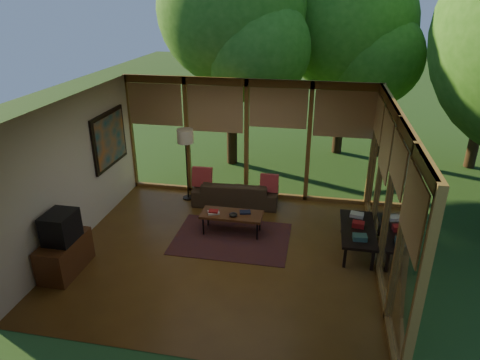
% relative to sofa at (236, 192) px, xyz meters
% --- Properties ---
extents(floor, '(5.50, 5.50, 0.00)m').
position_rel_sofa_xyz_m(floor, '(0.15, -2.00, -0.27)').
color(floor, brown).
rests_on(floor, ground).
extents(ceiling, '(5.50, 5.50, 0.00)m').
position_rel_sofa_xyz_m(ceiling, '(0.15, -2.00, 2.43)').
color(ceiling, silver).
rests_on(ceiling, ground).
extents(wall_left, '(0.04, 5.00, 2.70)m').
position_rel_sofa_xyz_m(wall_left, '(-2.60, -2.00, 1.08)').
color(wall_left, beige).
rests_on(wall_left, ground).
extents(wall_front, '(5.50, 0.04, 2.70)m').
position_rel_sofa_xyz_m(wall_front, '(0.15, -4.50, 1.08)').
color(wall_front, beige).
rests_on(wall_front, ground).
extents(window_wall_back, '(5.50, 0.12, 2.70)m').
position_rel_sofa_xyz_m(window_wall_back, '(0.15, 0.50, 1.08)').
color(window_wall_back, brown).
rests_on(window_wall_back, ground).
extents(window_wall_right, '(0.12, 5.00, 2.70)m').
position_rel_sofa_xyz_m(window_wall_right, '(2.90, -2.00, 1.08)').
color(window_wall_right, brown).
rests_on(window_wall_right, ground).
extents(tree_nw, '(3.66, 3.66, 5.81)m').
position_rel_sofa_xyz_m(tree_nw, '(-0.60, 2.52, 3.70)').
color(tree_nw, '#312012').
rests_on(tree_nw, ground).
extents(tree_ne, '(3.60, 3.60, 5.38)m').
position_rel_sofa_xyz_m(tree_ne, '(2.28, 4.00, 3.29)').
color(tree_ne, '#312012').
rests_on(tree_ne, ground).
extents(rug, '(2.19, 1.55, 0.01)m').
position_rel_sofa_xyz_m(rug, '(0.22, -1.50, -0.27)').
color(rug, maroon).
rests_on(rug, floor).
extents(sofa, '(1.91, 0.82, 0.55)m').
position_rel_sofa_xyz_m(sofa, '(0.00, 0.00, 0.00)').
color(sofa, '#3D2E1E').
rests_on(sofa, floor).
extents(pillow_left, '(0.44, 0.23, 0.46)m').
position_rel_sofa_xyz_m(pillow_left, '(-0.75, -0.05, 0.32)').
color(pillow_left, maroon).
rests_on(pillow_left, sofa).
extents(pillow_right, '(0.39, 0.21, 0.41)m').
position_rel_sofa_xyz_m(pillow_right, '(0.75, -0.05, 0.30)').
color(pillow_right, maroon).
rests_on(pillow_right, sofa).
extents(ct_book_lower, '(0.26, 0.23, 0.03)m').
position_rel_sofa_xyz_m(ct_book_lower, '(-0.17, -1.33, 0.17)').
color(ct_book_lower, beige).
rests_on(ct_book_lower, coffee_table).
extents(ct_book_upper, '(0.19, 0.14, 0.03)m').
position_rel_sofa_xyz_m(ct_book_upper, '(-0.17, -1.33, 0.20)').
color(ct_book_upper, maroon).
rests_on(ct_book_upper, coffee_table).
extents(ct_book_side, '(0.24, 0.20, 0.03)m').
position_rel_sofa_xyz_m(ct_book_side, '(0.43, -1.20, 0.17)').
color(ct_book_side, black).
rests_on(ct_book_side, coffee_table).
extents(ct_bowl, '(0.16, 0.16, 0.07)m').
position_rel_sofa_xyz_m(ct_bowl, '(0.23, -1.38, 0.19)').
color(ct_bowl, black).
rests_on(ct_bowl, coffee_table).
extents(media_cabinet, '(0.50, 1.00, 0.60)m').
position_rel_sofa_xyz_m(media_cabinet, '(-2.32, -3.04, 0.03)').
color(media_cabinet, '#582F18').
rests_on(media_cabinet, floor).
extents(television, '(0.45, 0.55, 0.50)m').
position_rel_sofa_xyz_m(television, '(-2.30, -3.04, 0.58)').
color(television, black).
rests_on(television, media_cabinet).
extents(console_book_a, '(0.25, 0.19, 0.09)m').
position_rel_sofa_xyz_m(console_book_a, '(2.55, -1.85, 0.22)').
color(console_book_a, '#335A53').
rests_on(console_book_a, side_console).
extents(console_book_b, '(0.23, 0.18, 0.10)m').
position_rel_sofa_xyz_m(console_book_b, '(2.55, -1.40, 0.23)').
color(console_book_b, maroon).
rests_on(console_book_b, side_console).
extents(console_book_c, '(0.28, 0.22, 0.07)m').
position_rel_sofa_xyz_m(console_book_c, '(2.55, -1.00, 0.21)').
color(console_book_c, beige).
rests_on(console_book_c, side_console).
extents(floor_lamp, '(0.36, 0.36, 1.65)m').
position_rel_sofa_xyz_m(floor_lamp, '(-1.13, 0.05, 1.13)').
color(floor_lamp, black).
rests_on(floor_lamp, floor).
extents(coffee_table, '(1.20, 0.50, 0.43)m').
position_rel_sofa_xyz_m(coffee_table, '(0.18, -1.28, 0.12)').
color(coffee_table, '#582F18').
rests_on(coffee_table, floor).
extents(side_console, '(0.60, 1.40, 0.46)m').
position_rel_sofa_xyz_m(side_console, '(2.55, -1.45, 0.14)').
color(side_console, black).
rests_on(side_console, floor).
extents(wall_painting, '(0.06, 1.35, 1.15)m').
position_rel_sofa_xyz_m(wall_painting, '(-2.56, -0.60, 1.28)').
color(wall_painting, black).
rests_on(wall_painting, wall_left).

